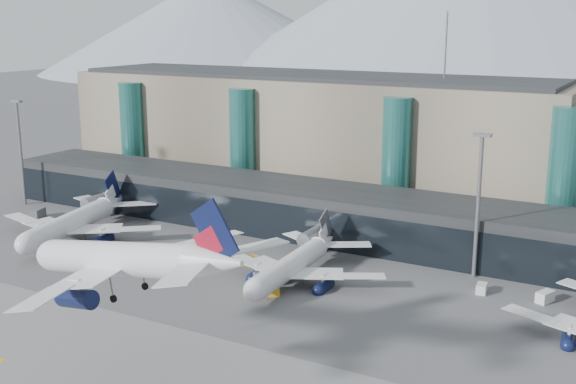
# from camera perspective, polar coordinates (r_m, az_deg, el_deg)

# --- Properties ---
(ground) EXTENTS (900.00, 900.00, 0.00)m
(ground) POSITION_cam_1_polar(r_m,az_deg,el_deg) (104.71, -9.38, -11.79)
(ground) COLOR #515154
(ground) RESTS_ON ground
(concourse) EXTENTS (170.00, 27.00, 10.00)m
(concourse) POSITION_cam_1_polar(r_m,az_deg,el_deg) (149.47, 4.38, -1.81)
(concourse) COLOR black
(concourse) RESTS_ON ground
(terminal_main) EXTENTS (130.00, 30.00, 31.00)m
(terminal_main) POSITION_cam_1_polar(r_m,az_deg,el_deg) (186.40, 1.65, 4.60)
(terminal_main) COLOR gray
(terminal_main) RESTS_ON ground
(teal_towers) EXTENTS (116.40, 19.40, 46.00)m
(teal_towers) POSITION_cam_1_polar(r_m,az_deg,el_deg) (168.11, 2.15, 3.11)
(teal_towers) COLOR #266B65
(teal_towers) RESTS_ON ground
(lightmast_left) EXTENTS (3.00, 1.20, 25.60)m
(lightmast_left) POSITION_cam_1_polar(r_m,az_deg,el_deg) (185.78, -20.39, 3.40)
(lightmast_left) COLOR slate
(lightmast_left) RESTS_ON ground
(lightmast_mid) EXTENTS (3.00, 1.20, 25.60)m
(lightmast_mid) POSITION_cam_1_polar(r_m,az_deg,el_deg) (128.54, 14.82, -0.43)
(lightmast_mid) COLOR slate
(lightmast_mid) RESTS_ON ground
(hero_jet) EXTENTS (36.30, 36.44, 11.81)m
(hero_jet) POSITION_cam_1_polar(r_m,az_deg,el_deg) (86.55, -11.82, -4.69)
(hero_jet) COLOR silver
(hero_jet) RESTS_ON ground
(jet_parked_left) EXTENTS (38.27, 39.19, 12.61)m
(jet_parked_left) POSITION_cam_1_polar(r_m,az_deg,el_deg) (157.09, -16.13, -1.63)
(jet_parked_left) COLOR silver
(jet_parked_left) RESTS_ON ground
(jet_parked_mid) EXTENTS (34.03, 33.18, 10.96)m
(jet_parked_mid) POSITION_cam_1_polar(r_m,az_deg,el_deg) (126.66, 0.81, -5.02)
(jet_parked_mid) COLOR silver
(jet_parked_mid) RESTS_ON ground
(veh_a) EXTENTS (3.19, 2.46, 1.58)m
(veh_a) POSITION_cam_1_polar(r_m,az_deg,el_deg) (148.39, -17.52, -4.22)
(veh_a) COLOR silver
(veh_a) RESTS_ON ground
(veh_b) EXTENTS (1.90, 2.80, 1.52)m
(veh_b) POSITION_cam_1_polar(r_m,az_deg,el_deg) (134.60, -2.92, -5.42)
(veh_b) COLOR gold
(veh_b) RESTS_ON ground
(veh_c) EXTENTS (4.04, 3.62, 2.00)m
(veh_c) POSITION_cam_1_polar(r_m,az_deg,el_deg) (124.31, -2.06, -6.93)
(veh_c) COLOR #525358
(veh_c) RESTS_ON ground
(veh_d) EXTENTS (2.78, 3.62, 1.84)m
(veh_d) POSITION_cam_1_polar(r_m,az_deg,el_deg) (124.28, 19.65, -7.80)
(veh_d) COLOR silver
(veh_d) RESTS_ON ground
(veh_f) EXTENTS (3.08, 4.30, 2.17)m
(veh_f) POSITION_cam_1_polar(r_m,az_deg,el_deg) (174.63, -19.17, -1.60)
(veh_f) COLOR #525358
(veh_f) RESTS_ON ground
(veh_g) EXTENTS (1.86, 2.86, 1.58)m
(veh_g) POSITION_cam_1_polar(r_m,az_deg,el_deg) (125.16, 15.05, -7.37)
(veh_g) COLOR silver
(veh_g) RESTS_ON ground
(veh_h) EXTENTS (4.75, 4.15, 2.33)m
(veh_h) POSITION_cam_1_polar(r_m,az_deg,el_deg) (120.12, -1.71, -7.59)
(veh_h) COLOR gold
(veh_h) RESTS_ON ground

